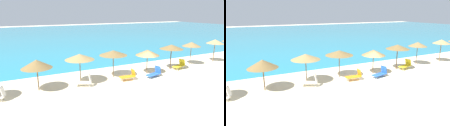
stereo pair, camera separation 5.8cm
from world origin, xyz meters
TOP-DOWN VIEW (x-y plane):
  - ground_plane at (0.00, 0.00)m, footprint 160.00×160.00m
  - sea_water at (0.00, 39.99)m, footprint 160.00×69.09m
  - beach_umbrella_2 at (-9.45, 1.74)m, footprint 2.42×2.42m
  - beach_umbrella_3 at (-5.85, 1.93)m, footprint 2.58×2.58m
  - beach_umbrella_4 at (-2.44, 2.11)m, footprint 2.69×2.69m
  - beach_umbrella_5 at (1.19, 1.59)m, footprint 2.41×2.41m
  - beach_umbrella_6 at (4.44, 1.68)m, footprint 2.53×2.53m
  - beach_umbrella_7 at (7.96, 2.13)m, footprint 2.13×2.13m
  - beach_umbrella_8 at (11.73, 1.84)m, footprint 2.10×2.10m
  - lounge_chair_0 at (-5.76, 0.89)m, footprint 1.52×1.15m
  - lounge_chair_1 at (1.13, 0.26)m, footprint 1.65×0.96m
  - lounge_chair_2 at (-1.62, 0.56)m, footprint 1.51×0.76m
  - lounge_chair_4 at (5.40, 1.25)m, footprint 1.69×1.04m

SIDE VIEW (x-z plane):
  - ground_plane at x=0.00m, z-range 0.00..0.00m
  - sea_water at x=0.00m, z-range 0.00..0.01m
  - lounge_chair_1 at x=1.13m, z-range -0.13..0.91m
  - lounge_chair_2 at x=-1.62m, z-range -0.06..0.95m
  - lounge_chair_4 at x=5.40m, z-range -0.08..0.99m
  - lounge_chair_0 at x=-5.76m, z-range -0.11..1.05m
  - beach_umbrella_5 at x=1.19m, z-range 0.95..3.43m
  - beach_umbrella_2 at x=-9.45m, z-range 0.94..3.51m
  - beach_umbrella_3 at x=-5.85m, z-range 1.06..3.71m
  - beach_umbrella_4 at x=-2.44m, z-range 1.08..3.72m
  - beach_umbrella_7 at x=7.96m, z-range 1.10..3.82m
  - beach_umbrella_6 at x=4.44m, z-range 1.12..3.87m
  - beach_umbrella_8 at x=11.73m, z-range 1.14..3.97m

